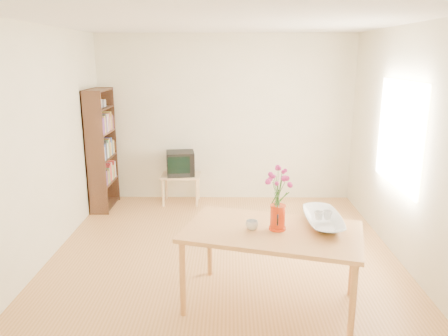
{
  "coord_description": "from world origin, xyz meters",
  "views": [
    {
      "loc": [
        0.06,
        -4.6,
        2.26
      ],
      "look_at": [
        0.0,
        0.3,
        1.0
      ],
      "focal_mm": 35.0,
      "sensor_mm": 36.0,
      "label": 1
    }
  ],
  "objects_px": {
    "mug": "(252,225)",
    "bowl": "(324,200)",
    "table": "(272,237)",
    "pitcher": "(278,218)",
    "television": "(180,163)"
  },
  "relations": [
    {
      "from": "pitcher",
      "to": "mug",
      "type": "xyz_separation_m",
      "value": [
        -0.23,
        -0.01,
        -0.06
      ]
    },
    {
      "from": "table",
      "to": "bowl",
      "type": "height_order",
      "value": "bowl"
    },
    {
      "from": "bowl",
      "to": "television",
      "type": "bearing_deg",
      "value": 120.42
    },
    {
      "from": "mug",
      "to": "bowl",
      "type": "height_order",
      "value": "bowl"
    },
    {
      "from": "table",
      "to": "television",
      "type": "distance_m",
      "value": 3.14
    },
    {
      "from": "mug",
      "to": "bowl",
      "type": "xyz_separation_m",
      "value": [
        0.66,
        0.15,
        0.19
      ]
    },
    {
      "from": "table",
      "to": "mug",
      "type": "relative_size",
      "value": 15.77
    },
    {
      "from": "pitcher",
      "to": "mug",
      "type": "bearing_deg",
      "value": -170.86
    },
    {
      "from": "table",
      "to": "pitcher",
      "type": "bearing_deg",
      "value": 25.52
    },
    {
      "from": "table",
      "to": "bowl",
      "type": "xyz_separation_m",
      "value": [
        0.48,
        0.15,
        0.3
      ]
    },
    {
      "from": "table",
      "to": "bowl",
      "type": "distance_m",
      "value": 0.59
    },
    {
      "from": "mug",
      "to": "pitcher",
      "type": "bearing_deg",
      "value": 166.68
    },
    {
      "from": "table",
      "to": "pitcher",
      "type": "height_order",
      "value": "pitcher"
    },
    {
      "from": "bowl",
      "to": "television",
      "type": "relative_size",
      "value": 1.04
    },
    {
      "from": "pitcher",
      "to": "television",
      "type": "bearing_deg",
      "value": 118.25
    }
  ]
}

